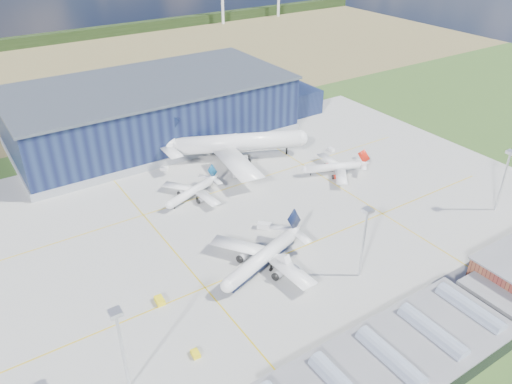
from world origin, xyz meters
name	(u,v)px	position (x,y,z in m)	size (l,w,h in m)	color
ground	(272,236)	(0.00, 0.00, 0.00)	(600.00, 600.00, 0.00)	#345620
apron	(255,222)	(0.00, 10.00, 0.03)	(220.00, 160.00, 0.08)	gray
farmland	(76,70)	(0.00, 220.00, 0.00)	(600.00, 220.00, 0.01)	olive
treeline	(44,39)	(0.00, 300.00, 4.00)	(600.00, 8.00, 8.00)	black
hangar	(158,112)	(2.81, 94.80, 11.62)	(145.00, 62.00, 26.10)	#101738
glass_concourse	(399,360)	(-6.45, -60.00, 3.69)	(78.00, 23.00, 8.60)	black
light_mast_west	(120,338)	(-60.00, -30.00, 15.43)	(2.60, 2.60, 23.00)	silver
light_mast_center	(365,232)	(10.00, -30.00, 15.43)	(2.60, 2.60, 23.00)	silver
light_mast_east	(506,171)	(75.00, -30.00, 15.43)	(2.60, 2.60, 23.00)	silver
airliner_navy	(261,253)	(-12.29, -12.00, 6.24)	(38.29, 37.46, 12.49)	white
airliner_red	(333,163)	(44.78, 22.00, 4.70)	(28.83, 28.20, 9.40)	white
airliner_widebody	(237,134)	(20.81, 55.00, 10.99)	(67.38, 65.91, 21.97)	white
airliner_regional	(191,188)	(-11.10, 35.49, 4.52)	(27.71, 27.10, 9.03)	white
gse_tug_a	(160,301)	(-43.12, -8.60, 0.73)	(2.15, 3.52, 1.47)	yellow
gse_tug_b	(195,354)	(-43.46, -30.20, 0.57)	(1.77, 2.65, 1.15)	yellow
gse_cart_a	(331,149)	(58.53, 38.58, 0.63)	(1.95, 2.93, 1.27)	silver
gse_van_b	(264,226)	(0.52, 5.09, 1.07)	(2.14, 4.68, 2.14)	silver
gse_cart_b	(164,169)	(-9.82, 62.00, 0.65)	(2.01, 3.02, 1.31)	silver
airstair	(282,264)	(-7.01, -15.11, 1.79)	(2.24, 5.59, 3.58)	silver
car_a	(509,253)	(55.69, -48.00, 0.56)	(1.33, 3.31, 1.13)	#99999E
car_b	(386,322)	(2.24, -48.00, 0.66)	(1.40, 4.00, 1.32)	#99999E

